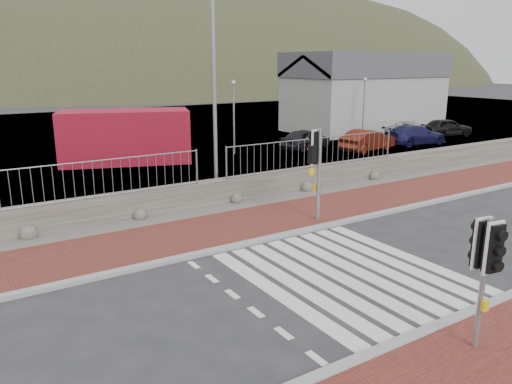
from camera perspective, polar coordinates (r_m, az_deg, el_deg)
ground at (r=12.81m, az=10.29°, el=-9.07°), size 220.00×220.00×0.00m
sidewalk_far at (r=16.14m, az=-0.58°, el=-3.64°), size 40.00×3.00×0.08m
kerb_near at (r=11.03m, az=21.20°, el=-13.69°), size 40.00×0.25×0.12m
kerb_far at (r=14.96m, az=2.48°, el=-5.12°), size 40.00×0.25×0.12m
zebra_crossing at (r=12.81m, az=10.29°, el=-9.05°), size 4.62×5.60×0.01m
gravel_strip at (r=17.80m, az=-4.00°, el=-1.96°), size 40.00×1.50×0.06m
stone_wall at (r=18.37m, az=-5.22°, el=-0.10°), size 40.00×0.60×0.90m
railing at (r=17.94m, az=-5.10°, el=4.03°), size 18.07×0.07×1.22m
quay at (r=37.65m, az=-19.93°, el=5.97°), size 120.00×40.00×0.50m
water at (r=72.05m, az=-26.37°, el=9.07°), size 220.00×50.00×0.05m
harbor_building at (r=40.03m, az=12.35°, el=11.19°), size 12.20×6.20×5.80m
hills_backdrop at (r=101.53m, az=-22.85°, el=-2.66°), size 254.00×90.00×100.00m
traffic_signal_near at (r=9.58m, az=24.78°, el=-6.77°), size 0.39×0.27×2.53m
traffic_signal_far at (r=15.97m, az=7.19°, el=4.13°), size 0.75×0.38×3.07m
streetlight at (r=18.88m, az=-4.46°, el=13.00°), size 1.72×0.40×8.14m
shipping_container at (r=26.93m, az=-14.70°, el=6.15°), size 7.03×4.72×2.71m
car_a at (r=30.35m, az=5.69°, el=6.05°), size 3.82×2.17×1.23m
car_b at (r=30.24m, az=12.62°, el=5.78°), size 4.04×1.99×1.27m
car_c at (r=33.38m, az=17.73°, el=6.23°), size 4.45×2.15×1.25m
car_d at (r=36.40m, az=17.07°, el=6.84°), size 4.50×2.97×1.15m
car_e at (r=37.97m, az=20.93°, el=6.92°), size 3.98×2.32×1.27m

